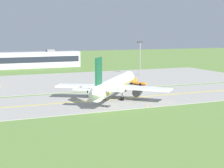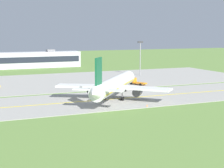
% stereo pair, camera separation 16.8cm
% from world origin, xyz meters
% --- Properties ---
extents(ground_plane, '(500.00, 500.00, 0.00)m').
position_xyz_m(ground_plane, '(0.00, 0.00, 0.00)').
color(ground_plane, olive).
extents(taxiway_strip, '(240.00, 28.00, 0.10)m').
position_xyz_m(taxiway_strip, '(0.00, 0.00, 0.05)').
color(taxiway_strip, '#9E9B93').
rests_on(taxiway_strip, ground).
extents(apron_pad, '(140.00, 52.00, 0.10)m').
position_xyz_m(apron_pad, '(10.00, 42.00, 0.05)').
color(apron_pad, '#9E9B93').
rests_on(apron_pad, ground).
extents(taxiway_centreline, '(220.00, 0.60, 0.01)m').
position_xyz_m(taxiway_centreline, '(0.00, 0.00, 0.11)').
color(taxiway_centreline, yellow).
rests_on(taxiway_centreline, taxiway_strip).
extents(airplane_lead, '(29.35, 33.25, 12.70)m').
position_xyz_m(airplane_lead, '(7.51, -0.07, 4.13)').
color(airplane_lead, white).
rests_on(airplane_lead, ground).
extents(service_truck_fuel, '(4.60, 6.66, 2.59)m').
position_xyz_m(service_truck_fuel, '(25.74, 22.74, 1.18)').
color(service_truck_fuel, orange).
rests_on(service_truck_fuel, ground).
extents(terminal_building, '(50.92, 8.85, 9.38)m').
position_xyz_m(terminal_building, '(3.54, 98.80, 4.12)').
color(terminal_building, '#B2B2B7').
rests_on(terminal_building, ground).
extents(apron_light_mast, '(2.40, 0.50, 14.70)m').
position_xyz_m(apron_light_mast, '(39.67, 46.23, 9.33)').
color(apron_light_mast, gray).
rests_on(apron_light_mast, ground).
extents(traffic_cone_near_edge, '(0.44, 0.44, 0.60)m').
position_xyz_m(traffic_cone_near_edge, '(11.03, -12.63, 0.30)').
color(traffic_cone_near_edge, orange).
rests_on(traffic_cone_near_edge, ground).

